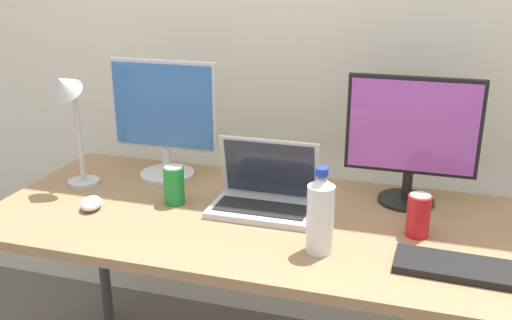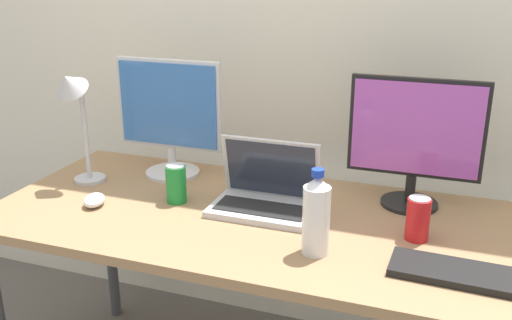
# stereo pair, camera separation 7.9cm
# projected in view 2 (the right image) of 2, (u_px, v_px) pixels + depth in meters

# --- Properties ---
(wall_back) EXTENTS (7.00, 0.08, 2.60)m
(wall_back) POSITION_uv_depth(u_px,v_px,m) (310.00, 13.00, 2.10)
(wall_back) COLOR silver
(wall_back) RESTS_ON ground
(work_desk) EXTENTS (1.67, 0.76, 0.74)m
(work_desk) POSITION_uv_depth(u_px,v_px,m) (256.00, 233.00, 1.78)
(work_desk) COLOR #424247
(work_desk) RESTS_ON ground
(monitor_left) EXTENTS (0.40, 0.20, 0.42)m
(monitor_left) POSITION_uv_depth(u_px,v_px,m) (169.00, 114.00, 2.03)
(monitor_left) COLOR silver
(monitor_left) RESTS_ON work_desk
(monitor_center) EXTENTS (0.41, 0.18, 0.41)m
(monitor_center) POSITION_uv_depth(u_px,v_px,m) (415.00, 138.00, 1.76)
(monitor_center) COLOR black
(monitor_center) RESTS_ON work_desk
(laptop_silver) EXTENTS (0.32, 0.21, 0.22)m
(laptop_silver) POSITION_uv_depth(u_px,v_px,m) (266.00, 193.00, 1.79)
(laptop_silver) COLOR #B7B7BC
(laptop_silver) RESTS_ON work_desk
(keyboard_main) EXTENTS (0.39, 0.15, 0.02)m
(keyboard_main) POSITION_uv_depth(u_px,v_px,m) (469.00, 275.00, 1.41)
(keyboard_main) COLOR black
(keyboard_main) RESTS_ON work_desk
(mouse_by_keyboard) EXTENTS (0.09, 0.11, 0.04)m
(mouse_by_keyboard) POSITION_uv_depth(u_px,v_px,m) (94.00, 200.00, 1.82)
(mouse_by_keyboard) COLOR silver
(mouse_by_keyboard) RESTS_ON work_desk
(water_bottle) EXTENTS (0.07, 0.07, 0.24)m
(water_bottle) POSITION_uv_depth(u_px,v_px,m) (316.00, 215.00, 1.50)
(water_bottle) COLOR silver
(water_bottle) RESTS_ON work_desk
(soda_can_near_keyboard) EXTENTS (0.07, 0.07, 0.13)m
(soda_can_near_keyboard) POSITION_uv_depth(u_px,v_px,m) (176.00, 184.00, 1.84)
(soda_can_near_keyboard) COLOR #197F33
(soda_can_near_keyboard) RESTS_ON work_desk
(soda_can_by_laptop) EXTENTS (0.07, 0.07, 0.13)m
(soda_can_by_laptop) POSITION_uv_depth(u_px,v_px,m) (418.00, 219.00, 1.59)
(soda_can_by_laptop) COLOR red
(soda_can_by_laptop) RESTS_ON work_desk
(desk_lamp) EXTENTS (0.11, 0.18, 0.42)m
(desk_lamp) POSITION_uv_depth(u_px,v_px,m) (74.00, 106.00, 1.90)
(desk_lamp) COLOR #B7B7BC
(desk_lamp) RESTS_ON work_desk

